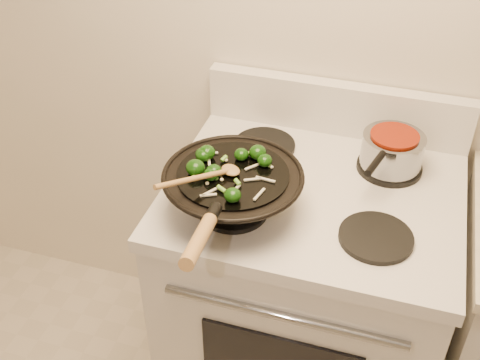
% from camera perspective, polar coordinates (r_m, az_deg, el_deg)
% --- Properties ---
extents(stove, '(0.78, 0.67, 1.08)m').
position_cam_1_polar(stove, '(1.93, 6.07, -11.31)').
color(stove, silver).
rests_on(stove, ground).
extents(wok, '(0.35, 0.58, 0.21)m').
position_cam_1_polar(wok, '(1.48, -0.70, -0.92)').
color(wok, black).
rests_on(wok, stove).
extents(stirfry, '(0.22, 0.22, 0.04)m').
position_cam_1_polar(stirfry, '(1.46, -1.64, 1.53)').
color(stirfry, black).
rests_on(stirfry, wok).
extents(wooden_spoon, '(0.16, 0.21, 0.07)m').
position_cam_1_polar(wooden_spoon, '(1.41, -2.84, 0.50)').
color(wooden_spoon, olive).
rests_on(wooden_spoon, wok).
extents(saucepan, '(0.17, 0.27, 0.10)m').
position_cam_1_polar(saucepan, '(1.69, 14.22, 2.73)').
color(saucepan, gray).
rests_on(saucepan, stove).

